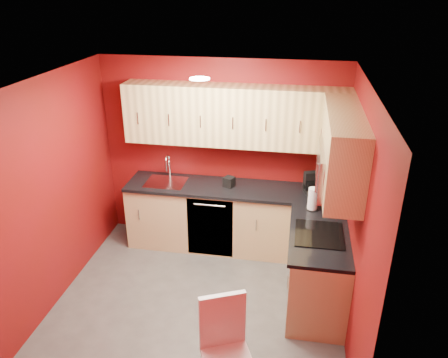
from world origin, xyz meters
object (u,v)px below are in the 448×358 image
(dining_chair, at_px, (228,356))
(napkin_holder, at_px, (229,182))
(paper_towel, at_px, (313,199))
(microwave, at_px, (338,170))
(coffee_maker, at_px, (312,183))
(sink, at_px, (166,179))

(dining_chair, bearing_deg, napkin_holder, 75.05)
(napkin_holder, relative_size, paper_towel, 0.49)
(microwave, bearing_deg, paper_towel, 108.18)
(coffee_maker, xyz_separation_m, paper_towel, (0.01, -0.43, 0.00))
(sink, relative_size, dining_chair, 0.52)
(napkin_holder, height_order, dining_chair, napkin_holder)
(coffee_maker, xyz_separation_m, napkin_holder, (-1.05, 0.01, -0.07))
(napkin_holder, bearing_deg, sink, 179.83)
(coffee_maker, distance_m, napkin_holder, 1.05)
(sink, bearing_deg, coffee_maker, -0.38)
(microwave, xyz_separation_m, sink, (-2.09, 1.00, -0.72))
(sink, bearing_deg, dining_chair, -62.74)
(coffee_maker, height_order, paper_towel, paper_towel)
(microwave, distance_m, napkin_holder, 1.74)
(sink, xyz_separation_m, dining_chair, (1.24, -2.40, -0.45))
(microwave, bearing_deg, sink, 154.40)
(microwave, bearing_deg, dining_chair, -121.44)
(sink, relative_size, napkin_holder, 3.92)
(coffee_maker, bearing_deg, dining_chair, -125.69)
(coffee_maker, distance_m, paper_towel, 0.43)
(microwave, distance_m, coffee_maker, 1.18)
(microwave, height_order, sink, microwave)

